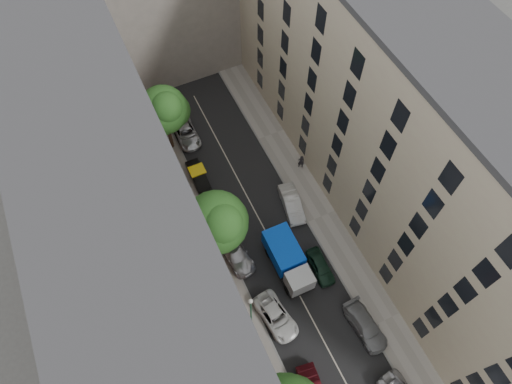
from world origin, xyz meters
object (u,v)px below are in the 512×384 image
car_left_6 (186,133)px  car_right_1 (366,326)px  tarp_truck (288,259)px  car_right_2 (321,266)px  car_left_5 (198,176)px  pedestrian (301,161)px  car_left_2 (276,316)px  car_left_4 (227,218)px  car_right_3 (292,203)px  tree_mid (218,224)px  car_left_3 (235,253)px  lamp_post (251,310)px  tree_far (165,111)px

car_left_6 → car_right_1: size_ratio=1.03×
tarp_truck → car_right_2: size_ratio=1.59×
tarp_truck → car_left_6: 18.00m
car_left_5 → pedestrian: 10.45m
car_left_2 → car_left_4: (0.00, 10.33, 0.07)m
car_right_3 → tree_mid: (-7.95, -1.65, 5.23)m
tarp_truck → car_right_1: bearing=-65.7°
car_left_3 → tree_mid: 5.39m
car_right_3 → tree_mid: 9.66m
car_right_3 → pedestrian: (3.00, 3.79, 0.31)m
car_right_3 → car_left_6: bearing=126.2°
car_right_2 → lamp_post: (-7.65, -1.81, 3.27)m
car_left_2 → car_right_2: car_left_2 is taller
car_left_4 → car_right_3: size_ratio=0.95×
tree_far → car_right_1: bearing=-71.8°
tree_far → tree_mid: bearing=-90.2°
car_left_4 → car_left_5: car_left_4 is taller
tarp_truck → car_right_1: tarp_truck is taller
car_left_6 → car_right_2: 20.06m
tarp_truck → car_left_5: tarp_truck is taller
car_left_3 → tree_far: tree_far is taller
car_left_4 → tree_far: bearing=102.3°
pedestrian → lamp_post: bearing=70.6°
tree_far → car_left_6: bearing=24.3°
car_left_5 → car_left_6: size_ratio=0.82×
car_left_2 → tree_far: size_ratio=0.57×
pedestrian → tarp_truck: bearing=78.5°
tree_mid → lamp_post: bearing=-92.4°
tree_mid → tree_far: size_ratio=1.06×
car_left_4 → tree_far: (-1.70, 10.49, 4.96)m
car_left_2 → car_left_3: bearing=88.6°
tree_far → car_right_2: bearing=-68.4°
car_left_5 → car_left_6: (0.80, 5.66, 0.02)m
car_left_3 → car_left_5: car_left_3 is taller
tarp_truck → lamp_post: (-5.08, -3.35, 2.40)m
car_right_1 → car_right_3: (-0.20, 12.98, 0.05)m
tarp_truck → tree_far: tree_far is taller
pedestrian → car_left_2: bearing=77.3°
car_left_6 → car_right_3: car_right_3 is taller
car_left_2 → car_right_1: size_ratio=1.00×
car_left_2 → car_right_2: (5.60, 2.33, -0.01)m
car_left_5 → car_left_4: bearing=-81.9°
car_right_1 → tree_mid: (-8.15, 11.33, 5.29)m
tree_mid → tarp_truck: bearing=-36.9°
car_left_2 → car_right_3: (6.20, 9.11, 0.08)m
tarp_truck → tree_far: (-4.74, 16.95, 4.16)m
lamp_post → car_left_3: bearing=78.7°
car_left_2 → tarp_truck: bearing=43.7°
tarp_truck → car_left_5: (-3.83, 12.06, -0.87)m
car_right_2 → car_right_1: bearing=-79.3°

